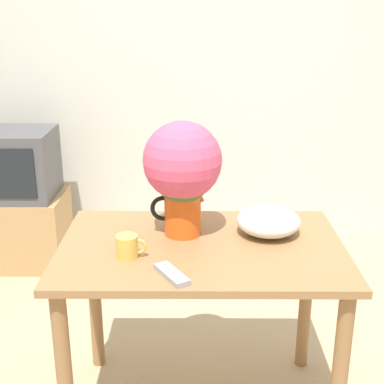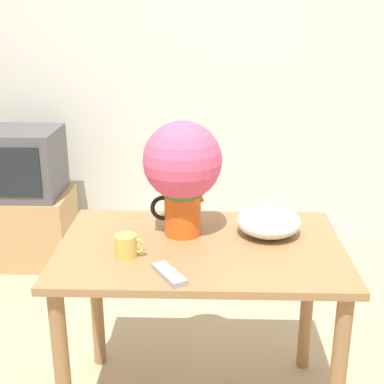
{
  "view_description": "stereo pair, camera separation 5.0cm",
  "coord_description": "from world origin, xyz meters",
  "px_view_note": "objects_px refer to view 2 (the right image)",
  "views": [
    {
      "loc": [
        -0.01,
        -1.88,
        1.69
      ],
      "look_at": [
        -0.02,
        0.17,
        0.98
      ],
      "focal_mm": 50.0,
      "sensor_mm": 36.0,
      "label": 1
    },
    {
      "loc": [
        0.04,
        -1.88,
        1.69
      ],
      "look_at": [
        -0.02,
        0.17,
        0.98
      ],
      "focal_mm": 50.0,
      "sensor_mm": 36.0,
      "label": 2
    }
  ],
  "objects_px": {
    "flower_vase": "(182,169)",
    "tv_set": "(21,163)",
    "white_bowl": "(269,222)",
    "coffee_mug": "(126,246)"
  },
  "relations": [
    {
      "from": "flower_vase",
      "to": "white_bowl",
      "type": "xyz_separation_m",
      "value": [
        0.35,
        0.0,
        -0.22
      ]
    },
    {
      "from": "tv_set",
      "to": "white_bowl",
      "type": "bearing_deg",
      "value": -41.67
    },
    {
      "from": "flower_vase",
      "to": "coffee_mug",
      "type": "distance_m",
      "value": 0.38
    },
    {
      "from": "flower_vase",
      "to": "tv_set",
      "type": "xyz_separation_m",
      "value": [
        -1.14,
        1.33,
        -0.36
      ]
    },
    {
      "from": "white_bowl",
      "to": "tv_set",
      "type": "distance_m",
      "value": 2.0
    },
    {
      "from": "coffee_mug",
      "to": "white_bowl",
      "type": "distance_m",
      "value": 0.6
    },
    {
      "from": "coffee_mug",
      "to": "tv_set",
      "type": "height_order",
      "value": "tv_set"
    },
    {
      "from": "coffee_mug",
      "to": "tv_set",
      "type": "bearing_deg",
      "value": 121.11
    },
    {
      "from": "coffee_mug",
      "to": "tv_set",
      "type": "xyz_separation_m",
      "value": [
        -0.94,
        1.55,
        -0.13
      ]
    },
    {
      "from": "flower_vase",
      "to": "tv_set",
      "type": "distance_m",
      "value": 1.79
    }
  ]
}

